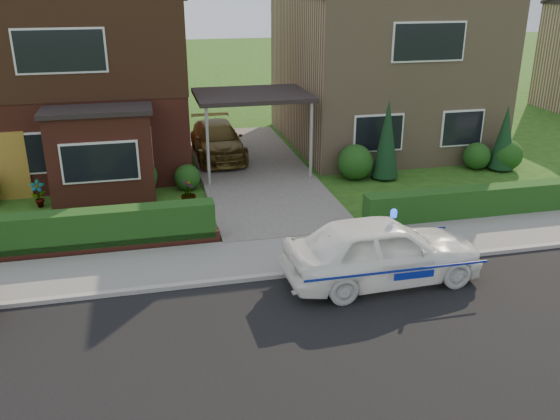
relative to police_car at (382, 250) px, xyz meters
name	(u,v)px	position (x,y,z in m)	size (l,w,h in m)	color
ground	(364,349)	(-1.30, -2.40, -0.75)	(120.00, 120.00, 0.00)	#214913
road	(364,349)	(-1.30, -2.40, -0.75)	(60.00, 6.00, 0.02)	black
kerb	(317,271)	(-1.30, 0.65, -0.69)	(60.00, 0.16, 0.12)	#9E9993
sidewalk	(305,253)	(-1.30, 1.70, -0.70)	(60.00, 2.00, 0.10)	slate
driveway	(253,170)	(-1.30, 8.60, -0.69)	(3.80, 12.00, 0.12)	#666059
house_left	(75,56)	(-7.08, 11.50, 3.06)	(7.50, 9.53, 7.25)	maroon
house_right	(381,51)	(4.50, 11.59, 2.91)	(7.50, 8.06, 7.25)	#9D8060
carport_link	(252,97)	(-1.30, 8.55, 1.90)	(3.80, 3.00, 2.77)	black
dwarf_wall	(63,250)	(-7.10, 2.90, -0.57)	(7.70, 0.25, 0.36)	maroon
hedge_left	(64,254)	(-7.10, 3.05, -0.75)	(7.50, 0.55, 0.90)	#193A12
hedge_right	(488,216)	(4.50, 2.95, -0.75)	(7.50, 0.55, 0.80)	#193A12
shrub_left_mid	(136,176)	(-5.30, 6.90, -0.09)	(1.32, 1.32, 1.32)	#193A12
shrub_left_near	(187,177)	(-3.70, 7.20, -0.33)	(0.84, 0.84, 0.84)	#193A12
shrub_right_near	(355,162)	(1.90, 7.00, -0.15)	(1.20, 1.20, 1.20)	#193A12
shrub_right_mid	(477,156)	(6.50, 7.10, -0.27)	(0.96, 0.96, 0.96)	#193A12
shrub_right_far	(507,155)	(7.50, 6.80, -0.21)	(1.08, 1.08, 1.08)	#193A12
conifer_a	(387,142)	(2.90, 6.80, 0.55)	(0.90, 0.90, 2.60)	black
conifer_b	(504,140)	(7.30, 6.80, 0.35)	(0.90, 0.90, 2.20)	black
police_car	(382,250)	(0.00, 0.00, 0.00)	(4.06, 4.49, 1.67)	white
driveway_car	(217,140)	(-2.30, 10.39, -0.01)	(1.75, 4.30, 1.25)	brown
potted_plant_a	(38,194)	(-8.12, 6.60, -0.34)	(0.44, 0.30, 0.83)	gray
potted_plant_b	(44,235)	(-7.59, 3.60, -0.41)	(0.38, 0.30, 0.69)	gray
potted_plant_c	(188,194)	(-3.80, 5.69, -0.35)	(0.45, 0.45, 0.80)	gray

